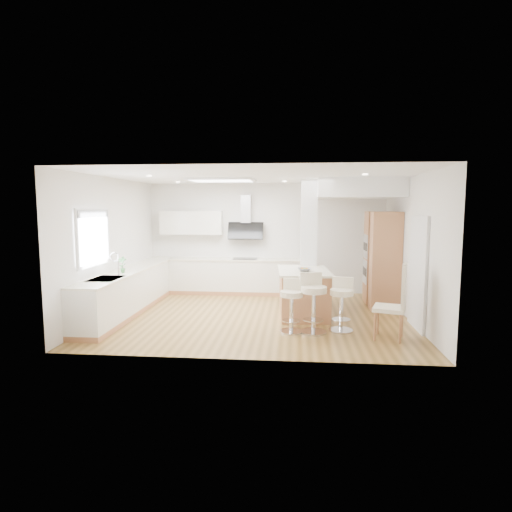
# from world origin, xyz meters

# --- Properties ---
(ground) EXTENTS (6.00, 6.00, 0.00)m
(ground) POSITION_xyz_m (0.00, 0.00, 0.00)
(ground) COLOR olive
(ground) RESTS_ON ground
(ceiling) EXTENTS (6.00, 5.00, 0.02)m
(ceiling) POSITION_xyz_m (0.00, 0.00, 0.00)
(ceiling) COLOR white
(ceiling) RESTS_ON ground
(wall_back) EXTENTS (6.00, 0.04, 2.80)m
(wall_back) POSITION_xyz_m (0.00, 2.50, 1.40)
(wall_back) COLOR white
(wall_back) RESTS_ON ground
(wall_left) EXTENTS (0.04, 5.00, 2.80)m
(wall_left) POSITION_xyz_m (-3.00, 0.00, 1.40)
(wall_left) COLOR white
(wall_left) RESTS_ON ground
(wall_right) EXTENTS (0.04, 5.00, 2.80)m
(wall_right) POSITION_xyz_m (3.00, 0.00, 1.40)
(wall_right) COLOR white
(wall_right) RESTS_ON ground
(skylight) EXTENTS (4.10, 2.10, 0.06)m
(skylight) POSITION_xyz_m (-0.79, 0.60, 2.77)
(skylight) COLOR white
(skylight) RESTS_ON ground
(window_left) EXTENTS (0.06, 1.28, 1.07)m
(window_left) POSITION_xyz_m (-2.96, -0.90, 1.69)
(window_left) COLOR white
(window_left) RESTS_ON ground
(doorway_right) EXTENTS (0.05, 1.00, 2.10)m
(doorway_right) POSITION_xyz_m (2.97, -0.60, 1.00)
(doorway_right) COLOR #4B433B
(doorway_right) RESTS_ON ground
(counter_left) EXTENTS (0.63, 4.50, 1.35)m
(counter_left) POSITION_xyz_m (-2.70, 0.23, 0.46)
(counter_left) COLOR tan
(counter_left) RESTS_ON ground
(counter_back) EXTENTS (3.62, 0.63, 2.50)m
(counter_back) POSITION_xyz_m (-0.91, 2.22, 0.70)
(counter_back) COLOR tan
(counter_back) RESTS_ON ground
(pillar) EXTENTS (0.35, 0.35, 2.80)m
(pillar) POSITION_xyz_m (1.05, 0.95, 1.40)
(pillar) COLOR white
(pillar) RESTS_ON ground
(soffit) EXTENTS (1.78, 2.20, 0.40)m
(soffit) POSITION_xyz_m (2.10, 1.40, 2.60)
(soffit) COLOR white
(soffit) RESTS_ON ground
(oven_column) EXTENTS (0.63, 1.21, 2.10)m
(oven_column) POSITION_xyz_m (2.68, 1.23, 1.05)
(oven_column) COLOR tan
(oven_column) RESTS_ON ground
(peninsula) EXTENTS (1.11, 1.60, 1.01)m
(peninsula) POSITION_xyz_m (0.94, 0.16, 0.47)
(peninsula) COLOR tan
(peninsula) RESTS_ON ground
(bar_stool_a) EXTENTS (0.49, 0.49, 0.94)m
(bar_stool_a) POSITION_xyz_m (0.71, -1.04, 0.53)
(bar_stool_a) COLOR silver
(bar_stool_a) RESTS_ON ground
(bar_stool_b) EXTENTS (0.59, 0.59, 1.05)m
(bar_stool_b) POSITION_xyz_m (1.09, -1.04, 0.59)
(bar_stool_b) COLOR silver
(bar_stool_b) RESTS_ON ground
(bar_stool_c) EXTENTS (0.51, 0.51, 0.96)m
(bar_stool_c) POSITION_xyz_m (1.59, -0.90, 0.54)
(bar_stool_c) COLOR silver
(bar_stool_c) RESTS_ON ground
(dining_chair) EXTENTS (0.62, 0.62, 1.28)m
(dining_chair) POSITION_xyz_m (2.44, -1.33, 0.69)
(dining_chair) COLOR #EFE1C2
(dining_chair) RESTS_ON ground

